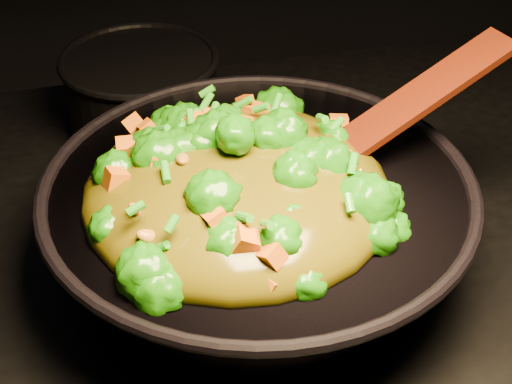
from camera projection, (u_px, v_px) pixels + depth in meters
name	position (u px, v px, depth m)	size (l,w,h in m)	color
wok	(258.00, 232.00, 0.87)	(0.45, 0.45, 0.13)	black
stir_fry	(237.00, 155.00, 0.78)	(0.32, 0.32, 0.11)	#207B08
spatula	(390.00, 117.00, 0.84)	(0.32, 0.05, 0.01)	#3C1004
back_pot	(142.00, 94.00, 1.12)	(0.21, 0.21, 0.12)	black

